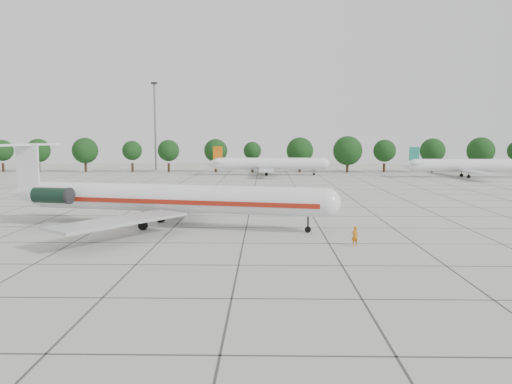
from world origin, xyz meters
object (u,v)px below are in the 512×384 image
ground_crew (355,236)px  bg_airliner_c (269,164)px  floodlight_mast (155,121)px  bg_airliner_d (469,166)px  main_airliner (157,197)px

ground_crew → bg_airliner_c: 83.10m
bg_airliner_c → floodlight_mast: 39.47m
bg_airliner_d → ground_crew: bearing=-118.2°
bg_airliner_d → floodlight_mast: bearing=163.5°
bg_airliner_c → floodlight_mast: size_ratio=1.11×
main_airliner → bg_airliner_d: (61.34, 67.11, -0.32)m
floodlight_mast → bg_airliner_d: bearing=-16.5°
bg_airliner_c → bg_airliner_d: size_ratio=1.00×
main_airliner → ground_crew: main_airliner is taller
main_airliner → bg_airliner_c: bearing=91.6°
bg_airliner_c → floodlight_mast: bearing=151.4°
ground_crew → bg_airliner_d: bearing=-138.1°
bg_airliner_c → bg_airliner_d: same height
ground_crew → floodlight_mast: (-40.22, 100.89, 13.38)m
ground_crew → bg_airliner_c: size_ratio=0.06×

